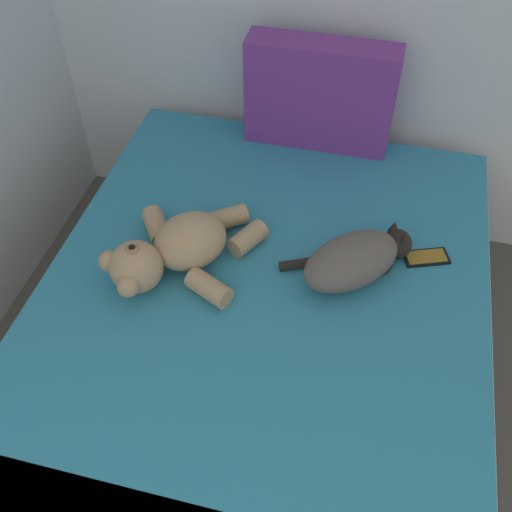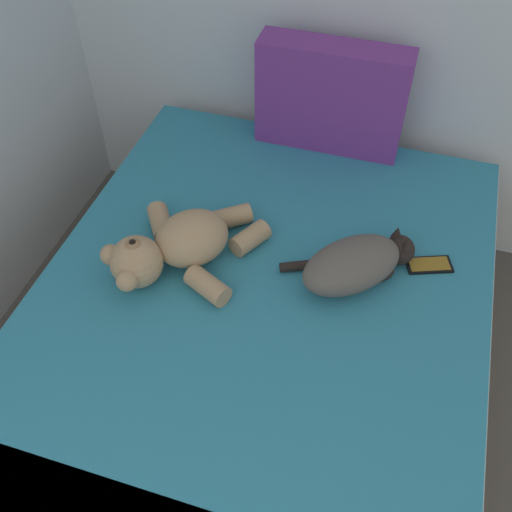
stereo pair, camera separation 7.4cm
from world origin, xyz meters
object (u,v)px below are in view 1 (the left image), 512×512
patterned_cushion (320,95)px  cell_phone (426,257)px  cat (356,259)px  bed (259,349)px  teddy_bear (175,250)px

patterned_cushion → cell_phone: 0.75m
patterned_cushion → cat: patterned_cushion is taller
bed → cell_phone: bearing=31.4°
patterned_cushion → teddy_bear: patterned_cushion is taller
teddy_bear → cell_phone: 0.83m
cat → cell_phone: 0.27m
bed → cat: bearing=33.4°
patterned_cushion → cell_phone: size_ratio=3.45×
bed → cell_phone: (0.50, 0.30, 0.28)m
bed → patterned_cushion: (0.03, 0.86, 0.48)m
patterned_cushion → cat: (0.24, -0.68, -0.14)m
patterned_cushion → cat: 0.74m
teddy_bear → patterned_cushion: bearing=67.5°
patterned_cushion → cat: size_ratio=1.35×
bed → cat: 0.47m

